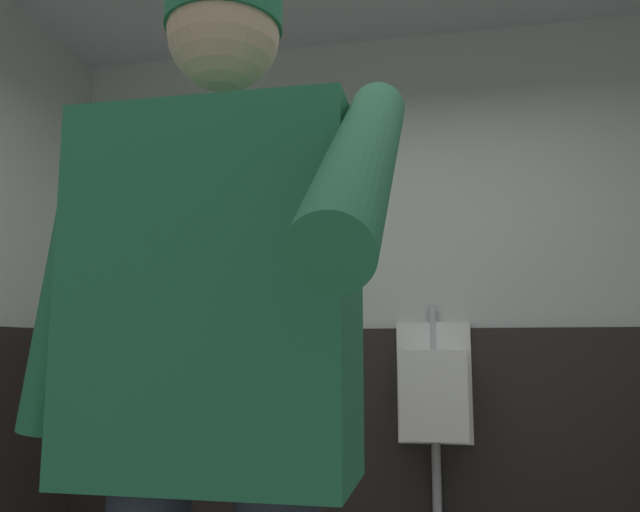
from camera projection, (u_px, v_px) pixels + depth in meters
wall_back at (399, 275)px, 3.65m from camera, size 4.60×0.12×2.86m
wainscot_band_back at (401, 431)px, 3.45m from camera, size 4.00×0.03×1.12m
urinal_solo at (434, 393)px, 3.31m from camera, size 0.40×0.34×1.24m
person at (214, 366)px, 1.05m from camera, size 0.69×0.60×1.67m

